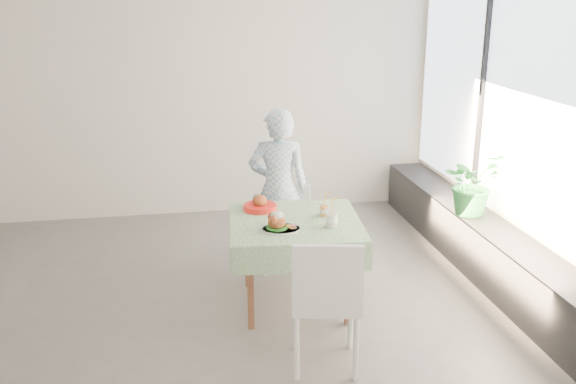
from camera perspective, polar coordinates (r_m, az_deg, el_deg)
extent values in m
plane|color=#595654|center=(5.40, -9.64, -10.47)|extent=(6.00, 6.00, 0.00)
cube|color=silver|center=(7.37, -10.54, 8.48)|extent=(6.00, 0.02, 2.80)
cube|color=silver|center=(2.54, -10.21, -8.59)|extent=(6.00, 0.02, 2.80)
cube|color=silver|center=(5.74, 21.15, 5.13)|extent=(0.02, 5.00, 2.80)
cube|color=#D1E0F9|center=(5.68, 21.16, 7.59)|extent=(0.01, 4.80, 2.18)
cube|color=black|center=(5.97, 18.30, -5.72)|extent=(0.40, 4.80, 0.50)
cube|color=brown|center=(5.18, 0.64, -2.87)|extent=(0.98, 0.98, 0.04)
cube|color=white|center=(5.17, 0.64, -2.59)|extent=(1.13, 1.13, 0.01)
cube|color=white|center=(5.93, -0.15, -3.35)|extent=(0.49, 0.49, 0.04)
cube|color=white|center=(6.02, 0.20, -0.96)|extent=(0.36, 0.18, 0.38)
cube|color=white|center=(4.44, 3.34, -9.52)|extent=(0.54, 0.54, 0.04)
cube|color=white|center=(4.15, 3.55, -7.70)|extent=(0.46, 0.13, 0.46)
imported|color=#82AFD1|center=(5.92, -0.85, 0.25)|extent=(0.62, 0.47, 1.52)
cylinder|color=white|center=(4.96, -0.61, -3.32)|extent=(0.30, 0.30, 0.02)
cylinder|color=#145015|center=(4.95, -1.00, -3.19)|extent=(0.17, 0.17, 0.02)
ellipsoid|color=#9F5026|center=(4.93, -1.01, -2.67)|extent=(0.14, 0.13, 0.11)
ellipsoid|color=white|center=(4.91, -1.01, -2.13)|extent=(0.10, 0.10, 0.07)
cylinder|color=#9C230F|center=(4.95, 0.48, -3.07)|extent=(0.05, 0.05, 0.03)
cylinder|color=white|center=(5.26, 3.27, -1.55)|extent=(0.08, 0.08, 0.11)
cylinder|color=orange|center=(5.26, 3.26, -1.68)|extent=(0.07, 0.07, 0.08)
cylinder|color=white|center=(5.24, 3.28, -0.93)|extent=(0.08, 0.08, 0.01)
cylinder|color=yellow|center=(5.23, 3.34, -0.49)|extent=(0.01, 0.03, 0.16)
cylinder|color=white|center=(5.02, 3.88, -2.36)|extent=(0.10, 0.10, 0.14)
cylinder|color=white|center=(5.02, 3.88, -2.53)|extent=(0.08, 0.08, 0.10)
cylinder|color=white|center=(4.99, 3.90, -1.58)|extent=(0.10, 0.10, 0.01)
cylinder|color=yellow|center=(4.98, 3.98, -1.04)|extent=(0.01, 0.04, 0.19)
cylinder|color=red|center=(5.42, -2.52, -1.37)|extent=(0.28, 0.28, 0.04)
cylinder|color=white|center=(5.41, -2.52, -1.25)|extent=(0.24, 0.24, 0.02)
ellipsoid|color=#9F5026|center=(5.40, -2.52, -0.79)|extent=(0.12, 0.12, 0.11)
imported|color=#256F34|center=(6.20, 16.06, 0.74)|extent=(0.69, 0.65, 0.60)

